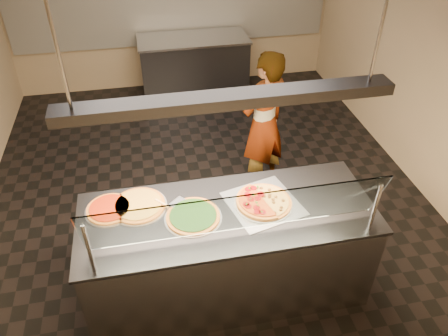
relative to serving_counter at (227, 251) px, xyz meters
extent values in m
cube|color=black|center=(0.02, 1.32, -0.48)|extent=(5.00, 6.00, 0.02)
cube|color=tan|center=(2.53, 1.32, 1.03)|extent=(0.02, 6.00, 3.00)
cube|color=silver|center=(0.02, 4.30, 0.83)|extent=(4.90, 0.02, 1.20)
cube|color=#B7B7BC|center=(0.00, 0.00, -0.02)|extent=(2.36, 0.90, 0.90)
cube|color=#333337|center=(0.00, 0.00, 0.45)|extent=(2.40, 0.94, 0.03)
cylinder|color=#B7B7BC|center=(-1.03, -0.40, 0.68)|extent=(0.03, 0.03, 0.44)
cylinder|color=#B7B7BC|center=(1.03, -0.40, 0.68)|extent=(0.03, 0.03, 0.44)
cube|color=white|center=(0.00, -0.34, 0.76)|extent=(2.16, 0.18, 0.47)
cube|color=silver|center=(0.31, 0.05, 0.47)|extent=(0.66, 0.66, 0.01)
cylinder|color=silver|center=(0.31, 0.05, 0.47)|extent=(0.48, 0.48, 0.01)
cylinder|color=#620607|center=(0.30, 0.11, 0.52)|extent=(0.06, 0.06, 0.01)
cylinder|color=#620607|center=(0.26, 0.19, 0.52)|extent=(0.06, 0.06, 0.01)
cylinder|color=#620607|center=(0.21, 0.18, 0.52)|extent=(0.06, 0.06, 0.01)
cylinder|color=#620607|center=(0.19, 0.12, 0.52)|extent=(0.06, 0.06, 0.01)
cylinder|color=#620607|center=(0.26, 0.06, 0.52)|extent=(0.06, 0.06, 0.01)
cylinder|color=#620607|center=(0.20, 0.06, 0.52)|extent=(0.06, 0.06, 0.01)
cylinder|color=#620607|center=(0.15, 0.01, 0.52)|extent=(0.06, 0.06, 0.01)
cylinder|color=#620607|center=(0.16, -0.01, 0.52)|extent=(0.06, 0.06, 0.01)
cylinder|color=#620607|center=(0.23, -0.04, 0.52)|extent=(0.06, 0.06, 0.01)
cylinder|color=#620607|center=(0.21, -0.09, 0.52)|extent=(0.06, 0.06, 0.01)
cylinder|color=#620607|center=(0.26, -0.10, 0.52)|extent=(0.06, 0.06, 0.01)
cube|color=#19590F|center=(0.30, 0.20, 0.52)|extent=(0.01, 0.02, 0.01)
cube|color=#19590F|center=(0.23, 0.19, 0.52)|extent=(0.02, 0.02, 0.01)
cube|color=#19590F|center=(0.24, 0.10, 0.52)|extent=(0.02, 0.02, 0.01)
cube|color=#19590F|center=(0.20, 0.06, 0.52)|extent=(0.02, 0.02, 0.01)
cube|color=#19590F|center=(0.16, 0.01, 0.52)|extent=(0.02, 0.02, 0.01)
cube|color=#19590F|center=(0.24, 0.02, 0.52)|extent=(0.02, 0.01, 0.01)
cube|color=#19590F|center=(0.24, -0.02, 0.52)|extent=(0.01, 0.02, 0.01)
cube|color=#19590F|center=(0.25, -0.10, 0.52)|extent=(0.02, 0.02, 0.01)
sphere|color=#513014|center=(0.35, -0.11, 0.50)|extent=(0.03, 0.03, 0.03)
sphere|color=#513014|center=(0.41, -0.09, 0.50)|extent=(0.03, 0.03, 0.03)
sphere|color=#513014|center=(0.43, -0.06, 0.50)|extent=(0.03, 0.03, 0.03)
sphere|color=#513014|center=(0.38, 0.01, 0.50)|extent=(0.03, 0.03, 0.03)
sphere|color=#513014|center=(0.47, 0.02, 0.50)|extent=(0.03, 0.03, 0.03)
sphere|color=#513014|center=(0.39, 0.04, 0.50)|extent=(0.03, 0.03, 0.03)
sphere|color=#513014|center=(0.42, 0.07, 0.50)|extent=(0.03, 0.03, 0.03)
sphere|color=#513014|center=(0.37, 0.08, 0.50)|extent=(0.03, 0.03, 0.03)
sphere|color=#513014|center=(0.38, 0.10, 0.50)|extent=(0.03, 0.03, 0.03)
sphere|color=#513014|center=(0.39, 0.16, 0.50)|extent=(0.03, 0.03, 0.03)
sphere|color=#513014|center=(0.33, 0.10, 0.50)|extent=(0.03, 0.03, 0.03)
sphere|color=#513014|center=(0.33, 0.19, 0.50)|extent=(0.03, 0.03, 0.03)
cylinder|color=silver|center=(-0.28, 0.00, 0.47)|extent=(0.46, 0.46, 0.01)
cylinder|color=#9E551B|center=(-0.28, 0.00, 0.48)|extent=(0.43, 0.43, 0.02)
cylinder|color=black|center=(-0.28, 0.00, 0.49)|extent=(0.37, 0.37, 0.01)
cylinder|color=silver|center=(-0.70, 0.21, 0.47)|extent=(0.46, 0.46, 0.01)
cylinder|color=#9E551B|center=(-0.70, 0.21, 0.48)|extent=(0.43, 0.43, 0.02)
cylinder|color=gold|center=(-0.70, 0.21, 0.49)|extent=(0.38, 0.38, 0.01)
cylinder|color=silver|center=(-0.93, 0.22, 0.47)|extent=(0.40, 0.40, 0.01)
cylinder|color=#9E551B|center=(-0.93, 0.22, 0.48)|extent=(0.37, 0.37, 0.02)
cylinder|color=#740A00|center=(-0.93, 0.22, 0.49)|extent=(0.32, 0.32, 0.01)
cube|color=#B7B7BC|center=(-0.37, 0.16, 0.49)|extent=(0.17, 0.17, 0.00)
cylinder|color=tan|center=(-0.51, 0.18, 0.49)|extent=(0.11, 0.12, 0.02)
cube|color=#333337|center=(0.26, 3.87, -0.02)|extent=(1.63, 0.70, 0.90)
cube|color=#B7B7BC|center=(0.26, 3.87, 0.45)|extent=(1.67, 0.74, 0.03)
imported|color=#3A3849|center=(0.69, 1.40, 0.37)|extent=(0.73, 0.66, 1.68)
cube|color=#333337|center=(0.00, 0.00, 1.48)|extent=(2.30, 0.18, 0.08)
cylinder|color=#B7B7BC|center=(-1.00, 0.00, 2.03)|extent=(0.02, 0.02, 1.01)
cylinder|color=#B7B7BC|center=(1.00, 0.00, 2.03)|extent=(0.02, 0.02, 1.01)
camera|label=1|loc=(-0.54, -2.53, 2.87)|focal=35.00mm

